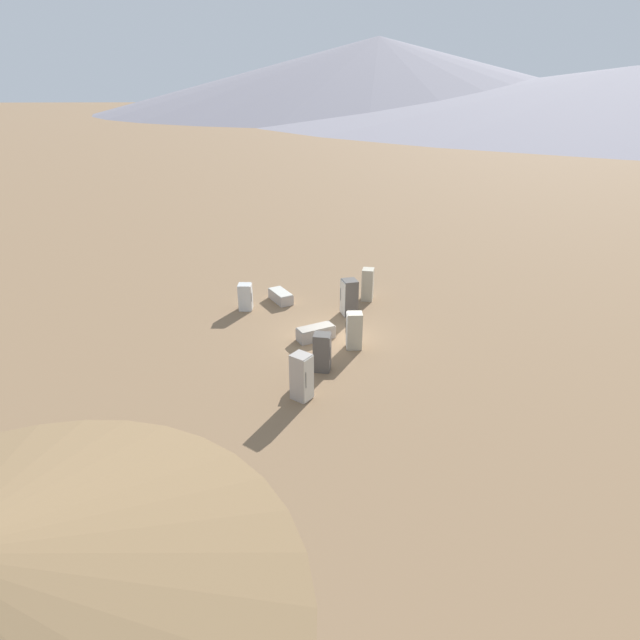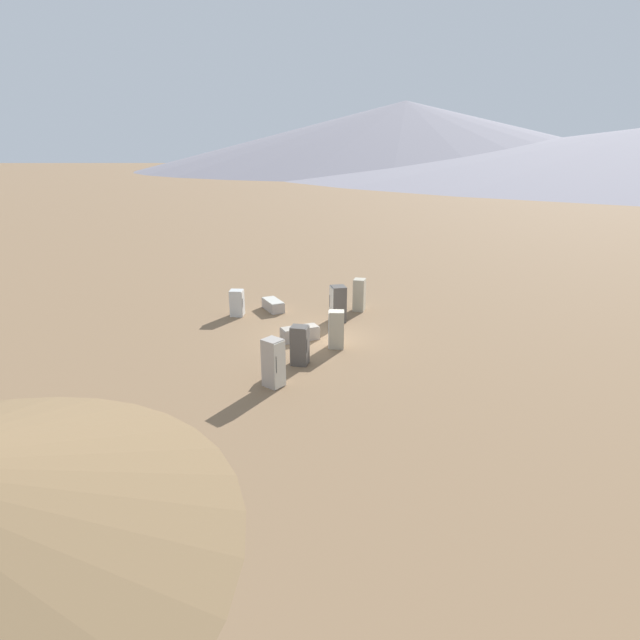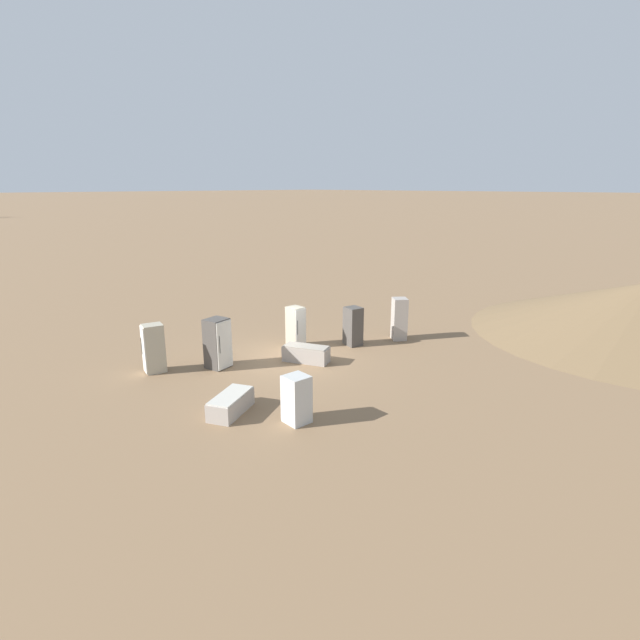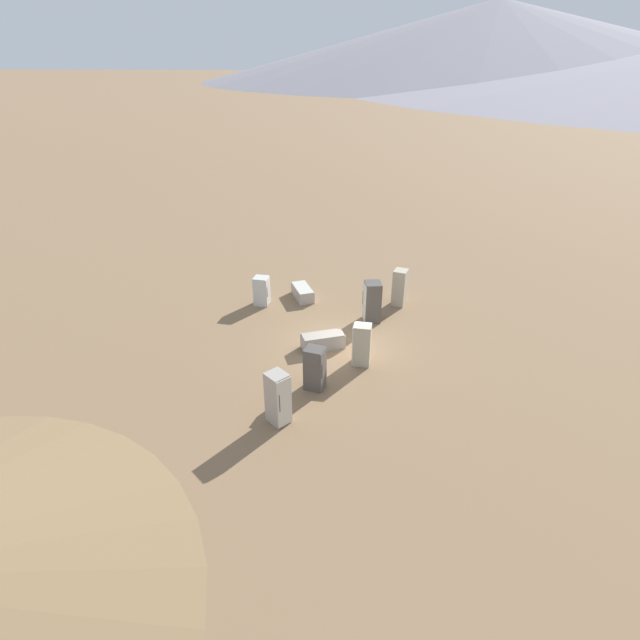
{
  "view_description": "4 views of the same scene",
  "coord_description": "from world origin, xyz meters",
  "px_view_note": "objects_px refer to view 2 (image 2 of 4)",
  "views": [
    {
      "loc": [
        21.33,
        -2.26,
        10.8
      ],
      "look_at": [
        1.06,
        -0.64,
        1.39
      ],
      "focal_mm": 28.0,
      "sensor_mm": 36.0,
      "label": 1
    },
    {
      "loc": [
        22.49,
        -0.21,
        8.43
      ],
      "look_at": [
        1.05,
        0.16,
        1.28
      ],
      "focal_mm": 28.0,
      "sensor_mm": 36.0,
      "label": 2
    },
    {
      "loc": [
        -12.78,
        -14.07,
        6.74
      ],
      "look_at": [
        0.82,
        -0.92,
        1.6
      ],
      "focal_mm": 28.0,
      "sensor_mm": 36.0,
      "label": 3
    },
    {
      "loc": [
        18.23,
        1.38,
        10.93
      ],
      "look_at": [
        -0.83,
        -1.02,
        0.78
      ],
      "focal_mm": 28.0,
      "sensor_mm": 36.0,
      "label": 4
    }
  ],
  "objects_px": {
    "discarded_fridge_6": "(300,345)",
    "discarded_fridge_3": "(336,329)",
    "discarded_fridge_2": "(237,303)",
    "discarded_fridge_7": "(300,333)",
    "discarded_fridge_4": "(273,363)",
    "discarded_fridge_5": "(338,304)",
    "discarded_fridge_1": "(273,305)",
    "discarded_fridge_0": "(359,295)"
  },
  "relations": [
    {
      "from": "discarded_fridge_3",
      "to": "discarded_fridge_5",
      "type": "height_order",
      "value": "discarded_fridge_5"
    },
    {
      "from": "discarded_fridge_6",
      "to": "discarded_fridge_3",
      "type": "bearing_deg",
      "value": 152.37
    },
    {
      "from": "discarded_fridge_0",
      "to": "discarded_fridge_4",
      "type": "distance_m",
      "value": 10.5
    },
    {
      "from": "discarded_fridge_0",
      "to": "discarded_fridge_2",
      "type": "height_order",
      "value": "discarded_fridge_0"
    },
    {
      "from": "discarded_fridge_7",
      "to": "discarded_fridge_0",
      "type": "bearing_deg",
      "value": -57.86
    },
    {
      "from": "discarded_fridge_3",
      "to": "discarded_fridge_7",
      "type": "bearing_deg",
      "value": 61.51
    },
    {
      "from": "discarded_fridge_0",
      "to": "discarded_fridge_1",
      "type": "xyz_separation_m",
      "value": [
        -0.12,
        -4.87,
        -0.61
      ]
    },
    {
      "from": "discarded_fridge_5",
      "to": "discarded_fridge_7",
      "type": "xyz_separation_m",
      "value": [
        2.77,
        -1.94,
        -0.63
      ]
    },
    {
      "from": "discarded_fridge_2",
      "to": "discarded_fridge_5",
      "type": "xyz_separation_m",
      "value": [
        1.05,
        5.45,
        0.23
      ]
    },
    {
      "from": "discarded_fridge_5",
      "to": "discarded_fridge_7",
      "type": "bearing_deg",
      "value": 133.79
    },
    {
      "from": "discarded_fridge_3",
      "to": "discarded_fridge_7",
      "type": "relative_size",
      "value": 0.9
    },
    {
      "from": "discarded_fridge_4",
      "to": "discarded_fridge_5",
      "type": "height_order",
      "value": "discarded_fridge_5"
    },
    {
      "from": "discarded_fridge_0",
      "to": "discarded_fridge_6",
      "type": "relative_size",
      "value": 1.08
    },
    {
      "from": "discarded_fridge_6",
      "to": "discarded_fridge_7",
      "type": "bearing_deg",
      "value": -165.72
    },
    {
      "from": "discarded_fridge_7",
      "to": "discarded_fridge_3",
      "type": "bearing_deg",
      "value": -144.67
    },
    {
      "from": "discarded_fridge_3",
      "to": "discarded_fridge_6",
      "type": "xyz_separation_m",
      "value": [
        1.87,
        -1.61,
        -0.03
      ]
    },
    {
      "from": "discarded_fridge_4",
      "to": "discarded_fridge_5",
      "type": "relative_size",
      "value": 0.99
    },
    {
      "from": "discarded_fridge_1",
      "to": "discarded_fridge_5",
      "type": "bearing_deg",
      "value": -55.1
    },
    {
      "from": "discarded_fridge_6",
      "to": "discarded_fridge_7",
      "type": "distance_m",
      "value": 2.95
    },
    {
      "from": "discarded_fridge_6",
      "to": "discarded_fridge_4",
      "type": "bearing_deg",
      "value": -11.42
    },
    {
      "from": "discarded_fridge_1",
      "to": "discarded_fridge_4",
      "type": "distance_m",
      "value": 9.82
    },
    {
      "from": "discarded_fridge_0",
      "to": "discarded_fridge_3",
      "type": "height_order",
      "value": "discarded_fridge_0"
    },
    {
      "from": "discarded_fridge_6",
      "to": "discarded_fridge_7",
      "type": "xyz_separation_m",
      "value": [
        -2.9,
        -0.06,
        -0.52
      ]
    },
    {
      "from": "discarded_fridge_2",
      "to": "discarded_fridge_4",
      "type": "bearing_deg",
      "value": 21.52
    },
    {
      "from": "discarded_fridge_4",
      "to": "discarded_fridge_5",
      "type": "distance_m",
      "value": 8.24
    },
    {
      "from": "discarded_fridge_1",
      "to": "discarded_fridge_7",
      "type": "relative_size",
      "value": 0.97
    },
    {
      "from": "discarded_fridge_2",
      "to": "discarded_fridge_3",
      "type": "distance_m",
      "value": 7.09
    },
    {
      "from": "discarded_fridge_4",
      "to": "discarded_fridge_0",
      "type": "bearing_deg",
      "value": -162.39
    },
    {
      "from": "discarded_fridge_0",
      "to": "discarded_fridge_2",
      "type": "xyz_separation_m",
      "value": [
        0.86,
        -6.75,
        -0.19
      ]
    },
    {
      "from": "discarded_fridge_0",
      "to": "discarded_fridge_1",
      "type": "distance_m",
      "value": 4.91
    },
    {
      "from": "discarded_fridge_3",
      "to": "discarded_fridge_4",
      "type": "relative_size",
      "value": 0.92
    },
    {
      "from": "discarded_fridge_2",
      "to": "discarded_fridge_4",
      "type": "relative_size",
      "value": 0.76
    },
    {
      "from": "discarded_fridge_4",
      "to": "discarded_fridge_5",
      "type": "bearing_deg",
      "value": -159.3
    },
    {
      "from": "discarded_fridge_2",
      "to": "discarded_fridge_7",
      "type": "distance_m",
      "value": 5.2
    },
    {
      "from": "discarded_fridge_5",
      "to": "discarded_fridge_2",
      "type": "bearing_deg",
      "value": 67.93
    },
    {
      "from": "discarded_fridge_5",
      "to": "discarded_fridge_0",
      "type": "bearing_deg",
      "value": -45.36
    },
    {
      "from": "discarded_fridge_1",
      "to": "discarded_fridge_0",
      "type": "bearing_deg",
      "value": -26.81
    },
    {
      "from": "discarded_fridge_1",
      "to": "discarded_fridge_3",
      "type": "height_order",
      "value": "discarded_fridge_3"
    },
    {
      "from": "discarded_fridge_3",
      "to": "discarded_fridge_2",
      "type": "bearing_deg",
      "value": 49.95
    },
    {
      "from": "discarded_fridge_5",
      "to": "discarded_fridge_7",
      "type": "relative_size",
      "value": 0.99
    },
    {
      "from": "discarded_fridge_0",
      "to": "discarded_fridge_4",
      "type": "relative_size",
      "value": 0.96
    },
    {
      "from": "discarded_fridge_2",
      "to": "discarded_fridge_5",
      "type": "distance_m",
      "value": 5.56
    }
  ]
}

